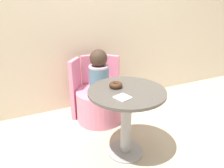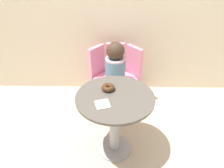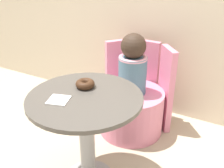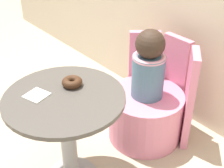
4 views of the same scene
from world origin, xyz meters
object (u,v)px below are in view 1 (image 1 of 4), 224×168
object	(u,v)px
donut	(116,85)
tub_chair	(100,105)
round_table	(126,108)
child_figure	(99,72)

from	to	relation	value
donut	tub_chair	bearing A→B (deg)	83.78
tub_chair	round_table	bearing A→B (deg)	-90.11
tub_chair	donut	xyz separation A→B (m)	(-0.06, -0.57, 0.49)
donut	round_table	bearing A→B (deg)	-57.61
round_table	donut	size ratio (longest dim) A/B	5.77
tub_chair	child_figure	bearing A→B (deg)	82.87
child_figure	donut	bearing A→B (deg)	-96.22
tub_chair	child_figure	xyz separation A→B (m)	(0.00, 0.00, 0.42)
tub_chair	child_figure	distance (m)	0.42
round_table	child_figure	world-z (taller)	child_figure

